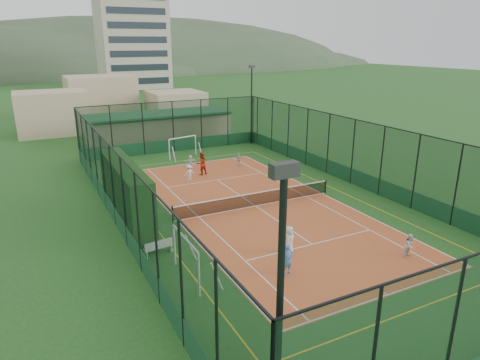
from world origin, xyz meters
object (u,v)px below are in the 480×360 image
object	(u,v)px
apartment_tower	(131,22)
child_far_left	(189,173)
clubhouse	(159,127)
child_far_back	(190,162)
futsal_goal_near	(186,259)
coach	(201,163)
child_near_right	(410,245)
white_bench	(158,247)
floodlight_ne	(252,105)
child_near_mid	(288,259)
child_far_right	(239,159)
child_near_left	(289,240)
floodlight_sw	(279,339)
futsal_goal_far	(183,148)

from	to	relation	value
apartment_tower	child_far_left	xyz separation A→B (m)	(-14.02, -74.80, -14.33)
clubhouse	child_far_back	world-z (taller)	clubhouse
futsal_goal_near	coach	bearing A→B (deg)	-24.97
futsal_goal_near	clubhouse	bearing A→B (deg)	-14.92
futsal_goal_near	child_near_right	bearing A→B (deg)	-106.26
white_bench	child_far_left	bearing A→B (deg)	55.05
child_near_right	floodlight_ne	bearing A→B (deg)	71.19
floodlight_ne	white_bench	world-z (taller)	floodlight_ne
child_near_mid	child_far_right	distance (m)	18.74
white_bench	child_near_left	xyz separation A→B (m)	(6.15, -2.91, 0.31)
clubhouse	child_near_left	xyz separation A→B (m)	(-1.65, -28.62, -0.83)
child_near_mid	child_far_right	bearing A→B (deg)	65.41
apartment_tower	floodlight_sw	bearing A→B (deg)	-101.80
white_bench	coach	size ratio (longest dim) A/B	0.80
floodlight_ne	child_near_right	world-z (taller)	floodlight_ne
futsal_goal_near	child_near_mid	distance (m)	4.75
futsal_goal_far	child_near_right	world-z (taller)	futsal_goal_far
child_far_left	child_near_right	bearing A→B (deg)	103.19
clubhouse	futsal_goal_far	size ratio (longest dim) A/B	5.01
white_bench	coach	distance (m)	14.05
clubhouse	coach	xyz separation A→B (m)	(-0.53, -13.69, -0.61)
floodlight_ne	child_near_right	distance (m)	27.06
child_near_left	child_far_back	world-z (taller)	child_near_left
floodlight_ne	child_near_right	size ratio (longest dim) A/B	6.64
child_far_back	futsal_goal_far	bearing A→B (deg)	-86.15
floodlight_ne	child_far_back	xyz separation A→B (m)	(-9.28, -6.06, -3.53)
floodlight_ne	futsal_goal_near	xyz separation A→B (m)	(-15.94, -23.29, -3.08)
clubhouse	child_near_right	world-z (taller)	clubhouse
futsal_goal_far	child_near_right	size ratio (longest dim) A/B	2.44
white_bench	floodlight_ne	bearing A→B (deg)	44.06
clubhouse	white_bench	xyz separation A→B (m)	(-7.80, -25.70, -1.15)
child_far_right	child_near_left	bearing A→B (deg)	94.41
futsal_goal_near	child_near_right	xyz separation A→B (m)	(10.93, -3.07, -0.41)
floodlight_sw	child_near_right	bearing A→B (deg)	29.31
floodlight_ne	clubhouse	xyz separation A→B (m)	(-8.60, 5.40, -2.55)
child_near_right	futsal_goal_near	bearing A→B (deg)	156.27
floodlight_sw	white_bench	bearing A→B (deg)	86.45
child_near_mid	futsal_goal_near	bearing A→B (deg)	153.98
child_far_left	child_far_right	xyz separation A→B (m)	(5.43, 2.04, -0.06)
clubhouse	child_near_right	xyz separation A→B (m)	(3.59, -31.76, -0.94)
child_near_left	child_far_right	size ratio (longest dim) A/B	1.21
futsal_goal_near	child_near_left	world-z (taller)	futsal_goal_near
child_far_back	clubhouse	bearing A→B (deg)	-79.88
clubhouse	white_bench	distance (m)	26.89
apartment_tower	child_near_right	xyz separation A→B (m)	(-8.41, -91.76, -14.37)
futsal_goal_far	child_far_back	size ratio (longest dim) A/B	2.62
child_far_right	child_far_back	distance (m)	4.29
child_near_left	child_near_right	distance (m)	6.11
floodlight_ne	futsal_goal_near	distance (m)	28.39
futsal_goal_far	child_near_mid	bearing A→B (deg)	-110.57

